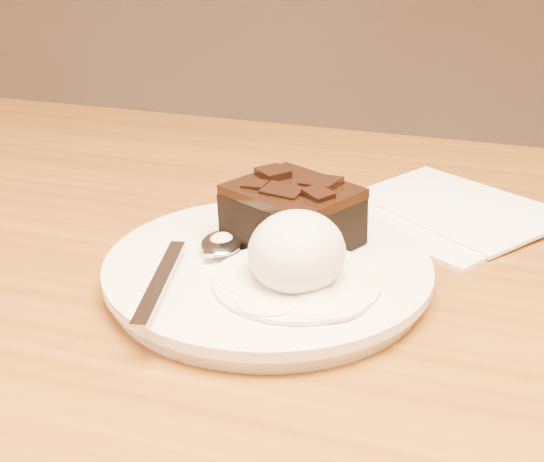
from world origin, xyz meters
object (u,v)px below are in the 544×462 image
(brownie, at_px, (292,219))
(ice_cream_scoop, at_px, (297,252))
(plate, at_px, (268,273))
(spoon, at_px, (222,245))
(napkin, at_px, (441,210))

(brownie, relative_size, ice_cream_scoop, 1.22)
(plate, relative_size, spoon, 1.36)
(spoon, bearing_deg, napkin, 37.50)
(plate, bearing_deg, brownie, 77.58)
(plate, distance_m, brownie, 0.05)
(ice_cream_scoop, relative_size, napkin, 0.43)
(spoon, bearing_deg, plate, -19.89)
(brownie, xyz_separation_m, spoon, (-0.05, -0.03, -0.02))
(brownie, relative_size, spoon, 0.49)
(brownie, xyz_separation_m, napkin, (0.10, 0.14, -0.04))
(spoon, xyz_separation_m, napkin, (0.15, 0.18, -0.02))
(plate, bearing_deg, napkin, 59.14)
(plate, xyz_separation_m, brownie, (0.01, 0.04, 0.03))
(napkin, bearing_deg, ice_cream_scoop, -110.69)
(plate, bearing_deg, spoon, 172.81)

